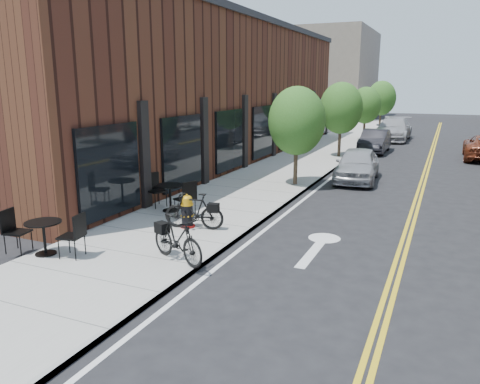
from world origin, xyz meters
The scene contains 16 objects.
ground centered at (0.00, 0.00, 0.00)m, with size 120.00×120.00×0.00m, color black.
sidewalk_near centered at (-2.00, 10.00, 0.06)m, with size 4.00×70.00×0.12m, color #9E9B93.
building_near centered at (-6.50, 14.00, 3.50)m, with size 5.00×28.00×7.00m, color #3F1D14.
bg_building_left centered at (-8.00, 48.00, 5.00)m, with size 8.00×14.00×10.00m, color #726656.
tree_near_a centered at (-0.60, 9.00, 2.60)m, with size 2.20×2.20×3.81m.
tree_near_b centered at (-0.60, 17.00, 2.71)m, with size 2.30×2.30×3.98m.
tree_near_c centered at (-0.60, 25.00, 2.53)m, with size 2.10×2.10×3.67m.
tree_near_d centered at (-0.60, 33.00, 2.79)m, with size 2.40×2.40×4.11m.
fire_hydrant centered at (-1.64, 2.35, 0.56)m, with size 0.44×0.44×0.94m.
bicycle_left centered at (-1.39, 2.29, 0.62)m, with size 0.47×1.68×1.01m, color black.
bicycle_right centered at (-0.54, 0.01, 0.65)m, with size 0.50×1.76×1.06m, color black.
bistro_set_b centered at (-3.60, -0.85, 0.64)m, with size 1.96×0.97×1.03m.
bistro_set_c centered at (-2.97, 3.60, 0.67)m, with size 2.05×1.23×1.09m.
parked_car_a centered at (1.41, 11.22, 0.70)m, with size 1.64×4.09×1.39m, color #97999F.
parked_car_b centered at (0.85, 20.07, 0.68)m, with size 1.43×4.10×1.35m, color black.
parked_car_c centered at (1.16, 26.84, 0.81)m, with size 2.26×5.55×1.61m, color #A3A3A8.
Camera 1 is at (4.74, -8.45, 4.03)m, focal length 35.00 mm.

